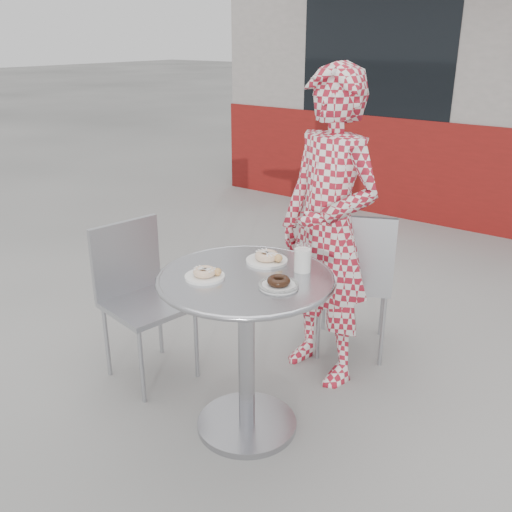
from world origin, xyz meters
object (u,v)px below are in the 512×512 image
Objects in this scene: bistro_table at (246,316)px; milk_cup at (303,259)px; chair_far at (352,307)px; seated_person at (328,231)px; plate_near at (205,274)px; plate_far at (267,258)px; plate_checker at (279,284)px; chair_left at (149,333)px.

milk_cup is (0.17, 0.19, 0.25)m from bistro_table.
chair_far is 0.53× the size of seated_person.
seated_person is at bearing 106.48° from milk_cup.
bistro_table is 0.36m from milk_cup.
plate_near is (-0.16, -0.77, -0.02)m from seated_person.
chair_far is 0.95m from plate_far.
seated_person is 0.79m from plate_near.
plate_far is at bearing 135.28° from plate_checker.
bistro_table is 6.35× the size of milk_cup.
milk_cup is at bearing 92.98° from plate_checker.
seated_person is 9.57× the size of plate_near.
plate_far is at bearing -68.05° from chair_left.
seated_person reaches higher than bistro_table.
milk_cup is (0.30, 0.31, 0.04)m from plate_near.
seated_person is at bearing -40.27° from chair_left.
chair_left is (-0.70, 0.04, -0.34)m from bistro_table.
plate_near is at bearing -95.94° from chair_left.
chair_far reaches higher than plate_near.
bistro_table is 0.28m from plate_far.
chair_left is at bearing 164.03° from plate_near.
bistro_table is at bearing 62.67° from chair_far.
chair_far is at bearing 102.23° from seated_person.
seated_person is 0.48m from milk_cup.
seated_person reaches higher than plate_far.
plate_near is at bearing -159.99° from plate_checker.
chair_far is at bearing 81.17° from plate_near.
bistro_table is 0.78m from chair_left.
bistro_table is at bearing -83.63° from chair_left.
chair_left is 1.10m from seated_person.
chair_far is 1.12m from plate_checker.
chair_far is 5.11× the size of plate_near.
plate_checker is at bearing 20.01° from plate_near.
plate_checker is at bearing -2.42° from bistro_table.
plate_checker is at bearing -63.50° from seated_person.
plate_near is 0.43m from milk_cup.
seated_person is at bearing 83.71° from plate_far.
seated_person reaches higher than plate_near.
chair_far is 1.04× the size of chair_left.
bistro_table is at bearing -131.13° from milk_cup.
plate_far reaches higher than plate_near.
chair_left is 1.03m from plate_checker.
chair_far is 1.22m from plate_near.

